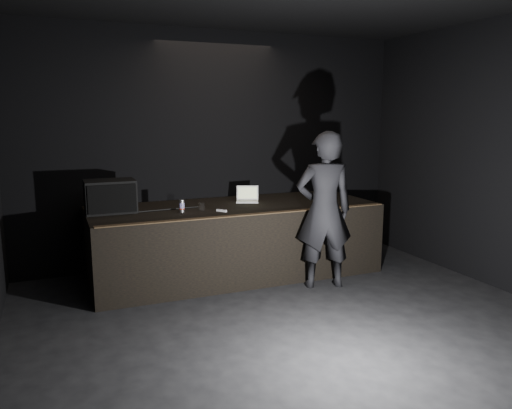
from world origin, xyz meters
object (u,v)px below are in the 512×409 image
at_px(person, 324,210).
at_px(laptop, 247,197).
at_px(stage_riser, 235,240).
at_px(beer_can, 182,206).
at_px(stage_monitor, 110,196).

bearing_deg(person, laptop, -48.54).
distance_m(stage_riser, beer_can, 1.02).
bearing_deg(stage_monitor, beer_can, -21.98).
bearing_deg(stage_monitor, person, -22.96).
xyz_separation_m(stage_riser, stage_monitor, (-1.67, 0.14, 0.71)).
bearing_deg(stage_riser, beer_can, -165.69).
bearing_deg(beer_can, stage_monitor, 157.97).
bearing_deg(beer_can, laptop, 21.71).
height_order(stage_monitor, laptop, stage_monitor).
xyz_separation_m(beer_can, person, (1.71, -0.74, -0.05)).
distance_m(stage_riser, laptop, 0.67).
bearing_deg(laptop, stage_riser, -118.96).
bearing_deg(stage_riser, stage_monitor, 175.11).
bearing_deg(laptop, stage_monitor, -154.89).
relative_size(stage_monitor, person, 0.31).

